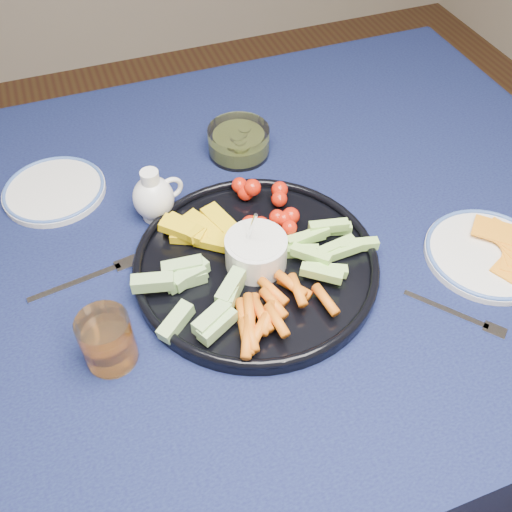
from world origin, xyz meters
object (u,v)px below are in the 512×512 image
object	(u,v)px
crudite_platter	(255,262)
juice_tumbler	(108,342)
pickle_bowl	(239,142)
cheese_plate	(488,253)
creamer_pitcher	(154,197)
side_plate_extra	(54,190)
dining_table	(179,280)

from	to	relation	value
crudite_platter	juice_tumbler	xyz separation A→B (m)	(-0.25, -0.08, 0.02)
pickle_bowl	cheese_plate	xyz separation A→B (m)	(0.30, -0.41, -0.01)
cheese_plate	juice_tumbler	bearing A→B (deg)	177.68
creamer_pitcher	pickle_bowl	world-z (taller)	creamer_pitcher
juice_tumbler	side_plate_extra	world-z (taller)	juice_tumbler
crudite_platter	pickle_bowl	distance (m)	0.31
cheese_plate	juice_tumbler	xyz separation A→B (m)	(-0.62, 0.03, 0.03)
pickle_bowl	cheese_plate	bearing A→B (deg)	-54.08
pickle_bowl	side_plate_extra	size ratio (longest dim) A/B	0.65
dining_table	pickle_bowl	world-z (taller)	pickle_bowl
dining_table	pickle_bowl	distance (m)	0.30
dining_table	juice_tumbler	distance (m)	0.26
pickle_bowl	juice_tumbler	xyz separation A→B (m)	(-0.33, -0.38, 0.01)
creamer_pitcher	pickle_bowl	size ratio (longest dim) A/B	0.83
dining_table	cheese_plate	bearing A→B (deg)	-22.82
side_plate_extra	dining_table	bearing A→B (deg)	-50.83
juice_tumbler	cheese_plate	bearing A→B (deg)	-2.32
creamer_pitcher	cheese_plate	world-z (taller)	creamer_pitcher
pickle_bowl	juice_tumbler	bearing A→B (deg)	-130.54
creamer_pitcher	side_plate_extra	distance (m)	0.21
crudite_platter	juice_tumbler	distance (m)	0.26
dining_table	juice_tumbler	size ratio (longest dim) A/B	18.84
cheese_plate	dining_table	bearing A→B (deg)	157.18
cheese_plate	creamer_pitcher	bearing A→B (deg)	149.44
side_plate_extra	creamer_pitcher	bearing A→B (deg)	-37.01
pickle_bowl	cheese_plate	distance (m)	0.51
juice_tumbler	pickle_bowl	bearing A→B (deg)	49.46
dining_table	creamer_pitcher	distance (m)	0.16
creamer_pitcher	cheese_plate	bearing A→B (deg)	-30.56
creamer_pitcher	juice_tumbler	distance (m)	0.30
creamer_pitcher	side_plate_extra	world-z (taller)	creamer_pitcher
crudite_platter	creamer_pitcher	bearing A→B (deg)	122.86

